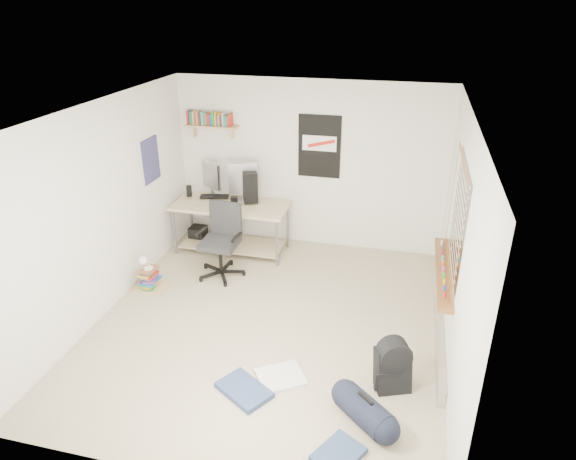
% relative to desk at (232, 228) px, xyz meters
% --- Properties ---
extents(floor, '(4.00, 4.50, 0.01)m').
position_rel_desk_xyz_m(floor, '(1.05, -1.68, -0.37)').
color(floor, gray).
rests_on(floor, ground).
extents(ceiling, '(4.00, 4.50, 0.01)m').
position_rel_desk_xyz_m(ceiling, '(1.05, -1.68, 2.14)').
color(ceiling, white).
rests_on(ceiling, ground).
extents(back_wall, '(4.00, 0.01, 2.50)m').
position_rel_desk_xyz_m(back_wall, '(1.05, 0.57, 0.89)').
color(back_wall, silver).
rests_on(back_wall, ground).
extents(left_wall, '(0.01, 4.50, 2.50)m').
position_rel_desk_xyz_m(left_wall, '(-0.96, -1.68, 0.89)').
color(left_wall, silver).
rests_on(left_wall, ground).
extents(right_wall, '(0.01, 4.50, 2.50)m').
position_rel_desk_xyz_m(right_wall, '(3.05, -1.68, 0.89)').
color(right_wall, silver).
rests_on(right_wall, ground).
extents(desk, '(1.84, 1.26, 0.77)m').
position_rel_desk_xyz_m(desk, '(0.00, 0.00, 0.00)').
color(desk, '#CBA68C').
rests_on(desk, floor).
extents(monitor_left, '(0.36, 0.27, 0.40)m').
position_rel_desk_xyz_m(monitor_left, '(-0.39, 0.27, 0.61)').
color(monitor_left, '#ACACB1').
rests_on(monitor_left, desk).
extents(monitor_right, '(0.43, 0.25, 0.46)m').
position_rel_desk_xyz_m(monitor_right, '(0.14, 0.18, 0.64)').
color(monitor_right, '#B7B7BC').
rests_on(monitor_right, desk).
extents(pc_tower, '(0.36, 0.48, 0.45)m').
position_rel_desk_xyz_m(pc_tower, '(0.22, 0.24, 0.63)').
color(pc_tower, black).
rests_on(pc_tower, desk).
extents(keyboard, '(0.45, 0.24, 0.02)m').
position_rel_desk_xyz_m(keyboard, '(-0.32, 0.17, 0.42)').
color(keyboard, black).
rests_on(keyboard, desk).
extents(speaker_left, '(0.10, 0.10, 0.16)m').
position_rel_desk_xyz_m(speaker_left, '(-0.70, 0.13, 0.49)').
color(speaker_left, black).
rests_on(speaker_left, desk).
extents(speaker_right, '(0.11, 0.11, 0.18)m').
position_rel_desk_xyz_m(speaker_right, '(0.13, -0.19, 0.50)').
color(speaker_right, black).
rests_on(speaker_right, desk).
extents(office_chair, '(0.74, 0.74, 1.02)m').
position_rel_desk_xyz_m(office_chair, '(0.10, -0.76, 0.12)').
color(office_chair, '#252628').
rests_on(office_chair, floor).
extents(wall_shelf, '(0.80, 0.22, 0.24)m').
position_rel_desk_xyz_m(wall_shelf, '(-0.40, 0.46, 1.42)').
color(wall_shelf, tan).
rests_on(wall_shelf, back_wall).
extents(poster_back_wall, '(0.62, 0.03, 0.92)m').
position_rel_desk_xyz_m(poster_back_wall, '(1.20, 0.55, 1.19)').
color(poster_back_wall, black).
rests_on(poster_back_wall, back_wall).
extents(poster_left_wall, '(0.02, 0.42, 0.60)m').
position_rel_desk_xyz_m(poster_left_wall, '(-0.94, -0.48, 1.14)').
color(poster_left_wall, navy).
rests_on(poster_left_wall, left_wall).
extents(window, '(0.10, 1.50, 1.26)m').
position_rel_desk_xyz_m(window, '(3.00, -1.38, 1.08)').
color(window, brown).
rests_on(window, right_wall).
extents(baseboard_heater, '(0.08, 2.50, 0.18)m').
position_rel_desk_xyz_m(baseboard_heater, '(3.00, -1.38, -0.28)').
color(baseboard_heater, '#B7B2A8').
rests_on(baseboard_heater, floor).
extents(backpack, '(0.41, 0.37, 0.45)m').
position_rel_desk_xyz_m(backpack, '(2.53, -2.44, -0.16)').
color(backpack, black).
rests_on(backpack, floor).
extents(duffel_bag, '(0.39, 0.39, 0.54)m').
position_rel_desk_xyz_m(duffel_bag, '(2.32, -2.98, -0.22)').
color(duffel_bag, black).
rests_on(duffel_bag, floor).
extents(tshirt, '(0.60, 0.57, 0.04)m').
position_rel_desk_xyz_m(tshirt, '(1.43, -2.61, -0.34)').
color(tshirt, silver).
rests_on(tshirt, floor).
extents(jeans_a, '(0.63, 0.57, 0.06)m').
position_rel_desk_xyz_m(jeans_a, '(1.13, -2.88, -0.33)').
color(jeans_a, navy).
rests_on(jeans_a, floor).
extents(jeans_b, '(0.48, 0.52, 0.05)m').
position_rel_desk_xyz_m(jeans_b, '(2.15, -3.42, -0.34)').
color(jeans_b, navy).
rests_on(jeans_b, floor).
extents(book_stack, '(0.56, 0.51, 0.31)m').
position_rel_desk_xyz_m(book_stack, '(-0.70, -1.31, -0.21)').
color(book_stack, olive).
rests_on(book_stack, floor).
extents(desk_lamp, '(0.14, 0.21, 0.20)m').
position_rel_desk_xyz_m(desk_lamp, '(-0.68, -1.33, 0.02)').
color(desk_lamp, silver).
rests_on(desk_lamp, book_stack).
extents(subwoofer, '(0.25, 0.25, 0.27)m').
position_rel_desk_xyz_m(subwoofer, '(-0.60, 0.11, -0.22)').
color(subwoofer, black).
rests_on(subwoofer, floor).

